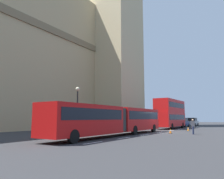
% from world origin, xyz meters
% --- Properties ---
extents(ground_plane, '(160.00, 160.00, 0.00)m').
position_xyz_m(ground_plane, '(0.00, 0.00, 0.00)').
color(ground_plane, '#333335').
extents(lane_centre_marking, '(39.00, 0.16, 0.01)m').
position_xyz_m(lane_centre_marking, '(4.47, 0.00, 0.00)').
color(lane_centre_marking, silver).
rests_on(lane_centre_marking, ground_plane).
extents(articulated_bus, '(18.32, 2.54, 2.90)m').
position_xyz_m(articulated_bus, '(-7.67, 1.99, 1.75)').
color(articulated_bus, '#B20F0F').
rests_on(articulated_bus, ground_plane).
extents(double_decker_bus, '(9.84, 2.54, 4.90)m').
position_xyz_m(double_decker_bus, '(10.68, 2.00, 2.71)').
color(double_decker_bus, red).
rests_on(double_decker_bus, ground_plane).
extents(sedan_lead, '(4.40, 1.86, 1.85)m').
position_xyz_m(sedan_lead, '(18.86, 2.13, 0.91)').
color(sedan_lead, navy).
rests_on(sedan_lead, ground_plane).
extents(sedan_trailing, '(4.40, 1.86, 1.85)m').
position_xyz_m(sedan_trailing, '(26.67, 1.87, 0.91)').
color(sedan_trailing, '#B7B7BC').
rests_on(sedan_trailing, ground_plane).
extents(traffic_cone_west, '(0.36, 0.36, 0.58)m').
position_xyz_m(traffic_cone_west, '(-1.25, -1.71, 0.28)').
color(traffic_cone_west, black).
rests_on(traffic_cone_west, ground_plane).
extents(traffic_cone_middle, '(0.36, 0.36, 0.58)m').
position_xyz_m(traffic_cone_middle, '(5.24, -2.19, 0.28)').
color(traffic_cone_middle, black).
rests_on(traffic_cone_middle, ground_plane).
extents(street_lamp, '(0.44, 0.44, 5.27)m').
position_xyz_m(street_lamp, '(-8.36, 6.50, 3.06)').
color(street_lamp, black).
rests_on(street_lamp, ground_plane).
extents(pedestrian_near_cones, '(0.36, 0.42, 1.69)m').
position_xyz_m(pedestrian_near_cones, '(-1.28, -4.29, 0.91)').
color(pedestrian_near_cones, '#262D4C').
rests_on(pedestrian_near_cones, ground_plane).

